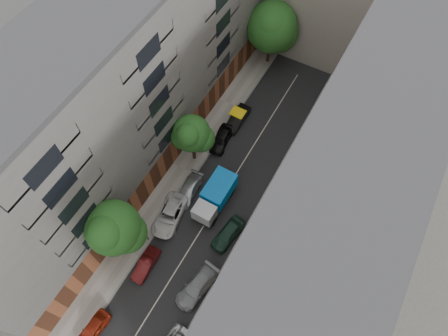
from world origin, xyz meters
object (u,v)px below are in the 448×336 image
Objects in this scene: car_left_0 at (93,329)px; car_left_5 at (238,118)px; tree_near at (114,230)px; tree_mid at (192,135)px; car_left_2 at (170,215)px; tree_far at (272,29)px; tarp_truck at (215,196)px; car_left_4 at (221,139)px; car_left_3 at (189,190)px; car_right_1 at (197,287)px; lamp_post at (142,225)px; pedestrian at (291,188)px; car_left_1 at (146,264)px; car_right_2 at (228,234)px.

car_left_0 is 0.87× the size of car_left_5.
tree_mid is (0.15, 12.90, -1.34)m from tree_near.
car_left_5 is 0.62× the size of tree_mid.
car_left_0 is at bearing -98.44° from car_left_2.
tree_near is at bearing -91.48° from tree_far.
car_left_0 is 0.72× the size of car_left_2.
car_left_4 is at bearing 114.97° from tarp_truck.
tree_near is at bearing -106.07° from car_left_3.
tarp_truck is at bearing -36.77° from tree_mid.
car_right_1 is (6.40, -5.00, -0.01)m from car_left_2.
tree_near is 1.37× the size of lamp_post.
tree_mid is at bearing -121.01° from car_left_4.
car_right_1 reaches higher than car_left_3.
pedestrian is (9.97, 9.07, 0.31)m from car_left_2.
car_left_4 is 17.50m from tree_near.
car_left_2 is 3.60m from car_left_3.
tree_mid is 1.08× the size of lamp_post.
car_right_1 is (6.24, -8.60, 0.08)m from car_left_3.
tree_mid is at bearing -104.24° from car_left_5.
pedestrian is at bearing 7.32° from tree_mid.
car_left_1 is (0.80, 7.39, -0.02)m from car_left_0.
car_left_0 is 0.89× the size of car_left_4.
car_left_2 is 1.19× the size of car_left_3.
tree_near is (-1.71, 7.68, 5.63)m from car_left_0.
car_left_3 is at bearing 167.19° from car_right_2.
tree_far reaches higher than car_right_1.
car_right_1 is at bearing -57.73° from tree_mid.
car_right_1 is at bearing -14.29° from lamp_post.
tree_mid is at bearing 89.32° from tree_near.
car_left_2 is 13.48m from pedestrian.
pedestrian is at bearing 73.86° from car_right_2.
car_left_4 is at bearing 81.56° from car_left_2.
car_left_2 is 1.24× the size of car_left_4.
car_left_2 is 8.82m from tree_mid.
car_left_5 is 14.92m from car_right_2.
tree_far is at bearing 90.37° from car_left_1.
car_left_5 is (0.26, 14.80, -0.01)m from car_left_2.
tarp_truck reaches higher than car_left_0.
car_left_2 is 0.80× the size of lamp_post.
car_left_3 is at bearing -66.75° from tree_mid.
car_left_5 is at bearing 116.52° from car_right_1.
lamp_post is at bearing -89.40° from tree_far.
car_left_5 is at bearing 88.76° from car_left_1.
car_left_2 is at bearing 151.30° from car_right_1.
tarp_truck is 5.22m from car_left_2.
car_left_5 is at bearing 92.79° from car_left_0.
car_left_4 is 0.86× the size of car_right_1.
tree_mid is at bearing -92.05° from tree_far.
tarp_truck is at bearing -79.00° from tree_far.
car_left_0 is 39.02m from tree_far.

